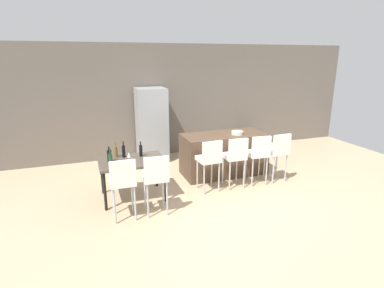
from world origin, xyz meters
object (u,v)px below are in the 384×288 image
object	(u,v)px
dining_chair_far	(156,175)
wine_glass_middle	(129,155)
kitchen_island	(224,154)
wine_bottle_inner	(109,156)
bar_chair_left	(210,158)
bar_chair_right	(258,152)
wine_bottle_left	(141,150)
dining_chair_near	(123,180)
wine_bottle_near	(124,151)
wine_bottle_right	(116,151)
refrigerator	(152,125)
fruit_bowl	(237,133)
potted_plant	(249,138)
dining_table	(132,164)
bar_chair_middle	(235,155)
bar_chair_far	(278,150)
wine_bottle_corner	(111,160)

from	to	relation	value
dining_chair_far	wine_glass_middle	size ratio (longest dim) A/B	6.03
kitchen_island	wine_bottle_inner	world-z (taller)	wine_bottle_inner
bar_chair_left	bar_chair_right	xyz separation A→B (m)	(1.08, -0.00, 0.00)
wine_bottle_left	wine_glass_middle	bearing A→B (deg)	-138.44
dining_chair_near	wine_bottle_inner	size ratio (longest dim) A/B	3.74
wine_bottle_near	wine_bottle_right	bearing A→B (deg)	158.72
dining_chair_near	refrigerator	size ratio (longest dim) A/B	0.57
fruit_bowl	dining_chair_far	bearing A→B (deg)	-149.98
wine_bottle_right	fruit_bowl	xyz separation A→B (m)	(2.64, 0.17, 0.10)
wine_bottle_left	dining_chair_near	bearing A→B (deg)	-116.30
kitchen_island	wine_bottle_near	xyz separation A→B (m)	(-2.25, -0.33, 0.40)
bar_chair_right	wine_bottle_right	xyz separation A→B (m)	(-2.78, 0.52, 0.15)
bar_chair_right	wine_bottle_inner	world-z (taller)	bar_chair_right
bar_chair_left	wine_bottle_left	bearing A→B (deg)	161.98
bar_chair_right	wine_glass_middle	distance (m)	2.60
dining_chair_near	potted_plant	distance (m)	4.80
kitchen_island	wine_bottle_left	world-z (taller)	wine_bottle_left
kitchen_island	bar_chair_right	bearing A→B (deg)	-63.65
wine_bottle_near	wine_bottle_left	xyz separation A→B (m)	(0.31, -0.06, -0.00)
dining_chair_far	wine_glass_middle	bearing A→B (deg)	114.08
dining_table	wine_bottle_near	world-z (taller)	wine_bottle_near
dining_chair_near	wine_bottle_near	world-z (taller)	dining_chair_near
bar_chair_left	bar_chair_middle	world-z (taller)	same
wine_bottle_near	wine_bottle_inner	world-z (taller)	wine_bottle_near
dining_chair_far	wine_bottle_right	size ratio (longest dim) A/B	3.57
bar_chair_right	wine_glass_middle	world-z (taller)	bar_chair_right
wine_bottle_right	kitchen_island	bearing A→B (deg)	6.70
refrigerator	potted_plant	bearing A→B (deg)	-0.21
bar_chair_far	refrigerator	xyz separation A→B (m)	(-2.18, 2.27, 0.22)
refrigerator	potted_plant	size ratio (longest dim) A/B	3.11
wine_bottle_right	potted_plant	xyz separation A→B (m)	(3.86, 1.74, -0.51)
bar_chair_left	bar_chair_far	size ratio (longest dim) A/B	1.00
wine_bottle_right	wine_glass_middle	world-z (taller)	wine_bottle_right
bar_chair_left	wine_bottle_left	distance (m)	1.32
bar_chair_right	dining_chair_near	bearing A→B (deg)	-169.00
dining_table	dining_chair_near	distance (m)	0.83
wine_bottle_inner	wine_bottle_left	distance (m)	0.60
bar_chair_far	potted_plant	distance (m)	2.37
wine_bottle_near	wine_glass_middle	world-z (taller)	wine_bottle_near
bar_chair_far	dining_chair_far	xyz separation A→B (m)	(-2.74, -0.54, 0.00)
refrigerator	bar_chair_middle	bearing A→B (deg)	-62.45
wine_bottle_corner	potted_plant	bearing A→B (deg)	28.84
wine_bottle_inner	wine_bottle_corner	bearing A→B (deg)	-89.77
bar_chair_right	refrigerator	xyz separation A→B (m)	(-1.71, 2.27, 0.22)
kitchen_island	dining_chair_far	xyz separation A→B (m)	(-1.87, -1.34, 0.24)
bar_chair_middle	fruit_bowl	xyz separation A→B (m)	(0.39, 0.69, 0.26)
bar_chair_middle	wine_bottle_left	xyz separation A→B (m)	(-1.80, 0.41, 0.16)
wine_bottle_corner	kitchen_island	bearing A→B (deg)	16.26
bar_chair_left	wine_bottle_corner	bearing A→B (deg)	178.15
wine_bottle_left	kitchen_island	bearing A→B (deg)	11.38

